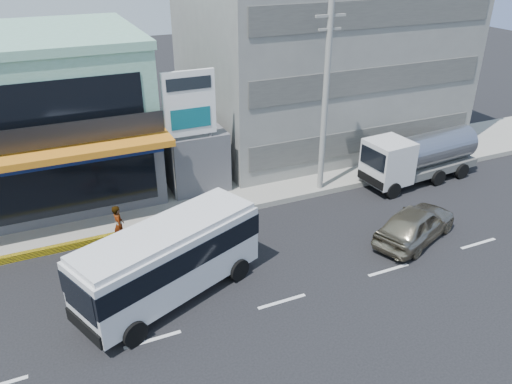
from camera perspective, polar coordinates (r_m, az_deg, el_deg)
ground at (r=19.54m, az=2.98°, el=-12.40°), size 120.00×120.00×0.00m
sidewalk at (r=28.60m, az=3.41°, el=1.61°), size 70.00×5.00×0.30m
shop_building at (r=28.59m, az=-25.01°, el=7.38°), size 12.40×11.70×8.00m
concrete_building at (r=33.53m, az=7.24°, el=17.55°), size 16.00×12.00×14.00m
gap_structure at (r=28.40m, az=-7.89°, el=4.73°), size 3.00×6.00×3.50m
satellite_dish at (r=26.85m, az=-7.51°, el=7.60°), size 1.50×1.50×0.15m
billboard at (r=24.66m, az=-7.57°, el=9.15°), size 2.60×0.18×6.90m
utility_pole_near at (r=25.57m, az=7.92°, el=10.30°), size 1.60×0.30×10.00m
minibus at (r=19.00m, az=-9.92°, el=-7.23°), size 7.67×5.01×3.07m
sedan at (r=23.80m, az=17.76°, el=-3.49°), size 5.23×3.61×1.65m
tanker_truck at (r=29.37m, az=17.97°, el=3.90°), size 7.31×2.81×2.82m
motorcycle_rider at (r=22.27m, az=-15.16°, el=-5.35°), size 1.95×0.69×2.50m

